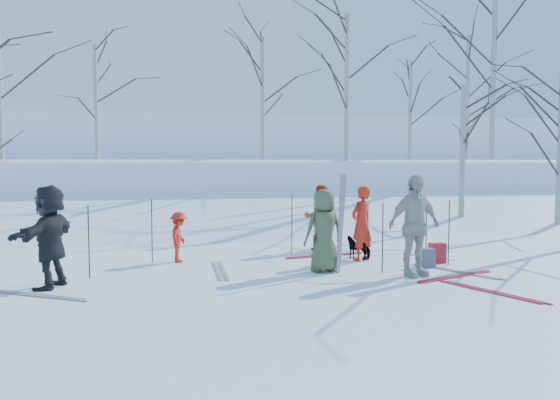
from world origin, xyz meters
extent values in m
plane|color=white|center=(0.00, 0.00, 0.00)|extent=(120.00, 120.00, 0.00)
cube|color=white|center=(0.00, 7.00, 0.15)|extent=(70.00, 9.49, 4.12)
cube|color=white|center=(0.00, 17.00, 1.00)|extent=(70.00, 18.00, 2.20)
cube|color=white|center=(0.00, 38.00, 2.00)|extent=(90.00, 30.00, 6.00)
imported|color=#455030|center=(0.62, 0.10, 0.80)|extent=(0.87, 0.65, 1.60)
imported|color=red|center=(1.72, 1.15, 0.80)|extent=(0.70, 0.64, 1.60)
imported|color=#B52D0D|center=(1.17, 2.64, 0.78)|extent=(0.81, 0.66, 1.56)
imported|color=red|center=(-2.15, 1.61, 0.54)|extent=(0.52, 0.76, 1.07)
imported|color=beige|center=(2.15, -0.59, 0.95)|extent=(1.19, 0.74, 1.90)
imported|color=black|center=(-4.26, -0.40, 0.87)|extent=(1.00, 1.69, 1.74)
imported|color=black|center=(1.72, 1.33, 0.25)|extent=(0.62, 0.58, 0.50)
cube|color=silver|center=(0.86, -0.14, 0.95)|extent=(0.11, 0.17, 1.90)
cube|color=silver|center=(0.91, -0.07, 0.95)|extent=(0.14, 0.23, 1.89)
cylinder|color=black|center=(1.67, -0.25, 0.67)|extent=(0.02, 0.02, 1.34)
cylinder|color=black|center=(3.30, 0.30, 0.67)|extent=(0.02, 0.02, 1.34)
cylinder|color=black|center=(-3.75, 0.28, 0.67)|extent=(0.02, 0.02, 1.34)
cylinder|color=black|center=(-4.17, -0.27, 0.67)|extent=(0.02, 0.02, 1.34)
cylinder|color=black|center=(-2.71, 1.69, 0.67)|extent=(0.02, 0.02, 1.34)
cylinder|color=black|center=(3.03, 0.78, 0.67)|extent=(0.02, 0.02, 1.34)
cylinder|color=black|center=(-4.43, 0.08, 0.67)|extent=(0.02, 0.02, 1.34)
cylinder|color=black|center=(0.42, 2.31, 0.67)|extent=(0.02, 0.02, 1.34)
cylinder|color=black|center=(1.08, 2.76, 0.67)|extent=(0.02, 0.02, 1.34)
cube|color=#B41B2A|center=(3.19, 0.58, 0.21)|extent=(0.32, 0.22, 0.42)
cube|color=#53555A|center=(2.77, 0.16, 0.19)|extent=(0.30, 0.20, 0.38)
cube|color=black|center=(1.12, 2.26, 0.20)|extent=(0.34, 0.24, 0.40)
camera|label=1|loc=(-2.02, -10.02, 2.12)|focal=35.00mm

